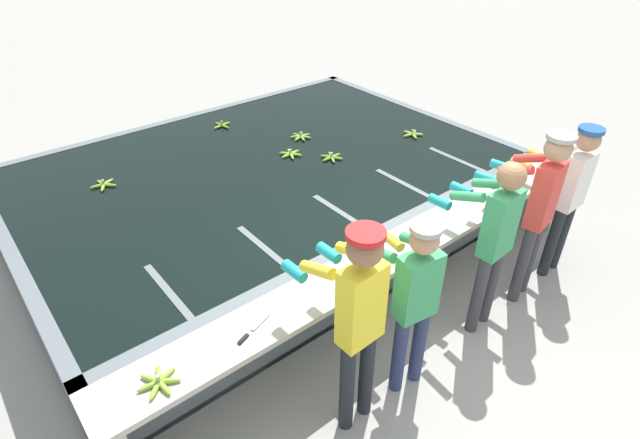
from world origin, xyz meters
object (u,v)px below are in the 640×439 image
(worker_4, at_px, (569,188))
(banana_bunch_floating_3, at_px, (104,185))
(banana_bunch_floating_0, at_px, (301,136))
(banana_bunch_floating_1, at_px, (291,154))
(banana_bunch_ledge_0, at_px, (159,382))
(knife_0, at_px, (500,185))
(worker_2, at_px, (494,234))
(knife_1, at_px, (250,333))
(worker_1, at_px, (413,294))
(banana_bunch_floating_5, at_px, (413,134))
(worker_0, at_px, (358,313))
(banana_bunch_floating_4, at_px, (332,157))
(worker_3, at_px, (539,203))
(banana_bunch_floating_2, at_px, (222,125))

(worker_4, relative_size, banana_bunch_floating_3, 6.00)
(banana_bunch_floating_0, bearing_deg, banana_bunch_floating_1, -140.92)
(banana_bunch_ledge_0, distance_m, knife_0, 3.87)
(worker_2, xyz_separation_m, worker_4, (1.27, 0.01, -0.03))
(banana_bunch_floating_3, height_order, knife_0, banana_bunch_floating_3)
(knife_1, bearing_deg, banana_bunch_ledge_0, -179.86)
(worker_4, relative_size, banana_bunch_floating_1, 5.83)
(worker_1, xyz_separation_m, banana_bunch_floating_1, (0.81, 2.63, -0.10))
(banana_bunch_floating_5, relative_size, knife_1, 0.81)
(knife_1, bearing_deg, worker_0, -43.73)
(worker_1, distance_m, worker_2, 1.02)
(worker_0, bearing_deg, banana_bunch_floating_4, 53.13)
(worker_0, xyz_separation_m, worker_2, (1.58, 0.01, -0.06))
(worker_2, bearing_deg, worker_4, 0.40)
(worker_3, bearing_deg, banana_bunch_floating_0, 99.32)
(worker_4, height_order, knife_1, worker_4)
(worker_0, distance_m, banana_bunch_floating_1, 2.96)
(banana_bunch_floating_0, distance_m, banana_bunch_floating_5, 1.42)
(worker_3, height_order, banana_bunch_ledge_0, worker_3)
(worker_0, bearing_deg, banana_bunch_floating_0, 59.07)
(worker_1, height_order, banana_bunch_floating_3, worker_1)
(banana_bunch_floating_4, xyz_separation_m, knife_0, (0.97, -1.61, -0.01))
(worker_3, distance_m, knife_1, 2.84)
(worker_1, distance_m, worker_4, 2.29)
(banana_bunch_floating_2, height_order, knife_1, banana_bunch_floating_2)
(worker_0, distance_m, banana_bunch_ledge_0, 1.34)
(banana_bunch_floating_5, bearing_deg, banana_bunch_floating_3, 161.46)
(banana_bunch_floating_2, height_order, banana_bunch_ledge_0, banana_bunch_ledge_0)
(banana_bunch_floating_2, bearing_deg, banana_bunch_floating_1, -81.19)
(banana_bunch_floating_2, distance_m, knife_0, 3.57)
(worker_4, bearing_deg, worker_2, -179.60)
(banana_bunch_floating_1, distance_m, banana_bunch_floating_2, 1.28)
(worker_2, distance_m, knife_1, 2.19)
(banana_bunch_ledge_0, bearing_deg, knife_1, 0.14)
(worker_3, height_order, worker_4, worker_3)
(worker_2, height_order, banana_bunch_floating_2, worker_2)
(worker_0, height_order, knife_1, worker_0)
(worker_3, bearing_deg, worker_2, 179.48)
(worker_1, xyz_separation_m, banana_bunch_ledge_0, (-1.77, 0.53, -0.10))
(banana_bunch_ledge_0, bearing_deg, worker_2, -10.27)
(banana_bunch_floating_0, bearing_deg, worker_1, -112.21)
(knife_1, bearing_deg, worker_1, -25.82)
(banana_bunch_floating_0, height_order, banana_bunch_floating_1, same)
(banana_bunch_floating_2, distance_m, banana_bunch_floating_3, 1.87)
(worker_3, height_order, banana_bunch_floating_4, worker_3)
(knife_1, bearing_deg, worker_2, -13.47)
(knife_1, bearing_deg, banana_bunch_floating_3, 91.18)
(worker_2, height_order, banana_bunch_floating_3, worker_2)
(banana_bunch_floating_1, xyz_separation_m, banana_bunch_floating_2, (-0.20, 1.26, 0.00))
(banana_bunch_floating_2, relative_size, banana_bunch_floating_4, 1.00)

